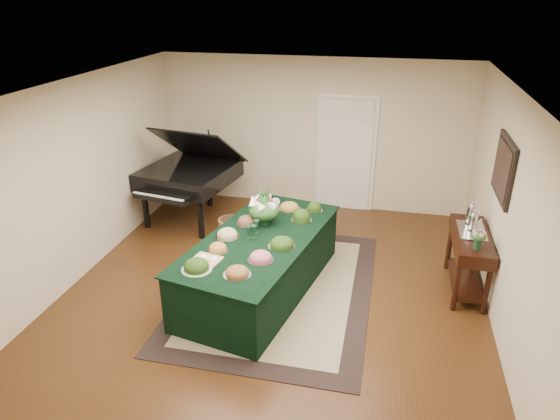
% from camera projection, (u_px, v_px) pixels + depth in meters
% --- Properties ---
extents(ground, '(6.00, 6.00, 0.00)m').
position_uv_depth(ground, '(275.00, 289.00, 6.79)').
color(ground, black).
rests_on(ground, ground).
extents(area_rug, '(2.48, 3.48, 0.01)m').
position_uv_depth(area_rug, '(278.00, 287.00, 6.81)').
color(area_rug, black).
rests_on(area_rug, ground).
extents(kitchen_doorway, '(1.05, 0.07, 2.10)m').
position_uv_depth(kitchen_doorway, '(346.00, 155.00, 8.89)').
color(kitchen_doorway, silver).
rests_on(kitchen_doorway, ground).
extents(buffet_table, '(1.80, 2.93, 0.79)m').
position_uv_depth(buffet_table, '(260.00, 263.00, 6.63)').
color(buffet_table, black).
rests_on(buffet_table, ground).
extents(food_platters, '(1.36, 2.26, 0.15)m').
position_uv_depth(food_platters, '(260.00, 232.00, 6.49)').
color(food_platters, silver).
rests_on(food_platters, buffet_table).
extents(cutting_board, '(0.40, 0.40, 0.10)m').
position_uv_depth(cutting_board, '(206.00, 259.00, 5.89)').
color(cutting_board, tan).
rests_on(cutting_board, buffet_table).
extents(green_goblets, '(0.13, 0.26, 0.18)m').
position_uv_depth(green_goblets, '(253.00, 230.00, 6.46)').
color(green_goblets, '#153420').
rests_on(green_goblets, buffet_table).
extents(floral_centerpiece, '(0.43, 0.43, 0.43)m').
position_uv_depth(floral_centerpiece, '(264.00, 206.00, 6.74)').
color(floral_centerpiece, '#153420').
rests_on(floral_centerpiece, buffet_table).
extents(grand_piano, '(1.69, 1.83, 1.70)m').
position_uv_depth(grand_piano, '(189.00, 174.00, 8.49)').
color(grand_piano, black).
rests_on(grand_piano, ground).
extents(wicker_basket, '(0.38, 0.38, 0.24)m').
position_uv_depth(wicker_basket, '(230.00, 226.00, 8.30)').
color(wicker_basket, '#996B3D').
rests_on(wicker_basket, ground).
extents(mahogany_sideboard, '(0.45, 1.25, 0.84)m').
position_uv_depth(mahogany_sideboard, '(470.00, 247.00, 6.53)').
color(mahogany_sideboard, black).
rests_on(mahogany_sideboard, ground).
extents(tea_service, '(0.34, 0.58, 0.30)m').
position_uv_depth(tea_service, '(472.00, 220.00, 6.58)').
color(tea_service, silver).
rests_on(tea_service, mahogany_sideboard).
extents(pink_bouquet, '(0.20, 0.20, 0.25)m').
position_uv_depth(pink_bouquet, '(479.00, 237.00, 6.02)').
color(pink_bouquet, '#153420').
rests_on(pink_bouquet, mahogany_sideboard).
extents(wall_painting, '(0.05, 0.95, 0.75)m').
position_uv_depth(wall_painting, '(504.00, 169.00, 6.03)').
color(wall_painting, black).
rests_on(wall_painting, ground).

